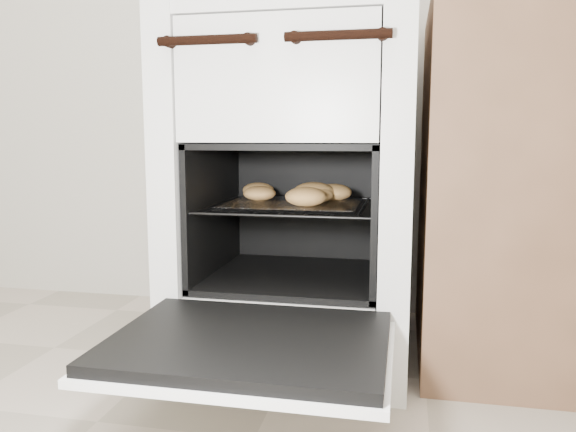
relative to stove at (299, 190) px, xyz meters
name	(u,v)px	position (x,y,z in m)	size (l,w,h in m)	color
stove	(299,190)	(0.00, 0.00, 0.00)	(0.58, 0.65, 0.90)	white
oven_door	(250,345)	(0.00, -0.49, -0.24)	(0.53, 0.41, 0.04)	black
oven_rack	(294,205)	(0.00, -0.06, -0.03)	(0.43, 0.41, 0.01)	black
foil_sheet	(293,204)	(0.00, -0.08, -0.03)	(0.33, 0.29, 0.01)	white
baked_rolls	(302,193)	(0.02, -0.06, 0.00)	(0.31, 0.28, 0.05)	tan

